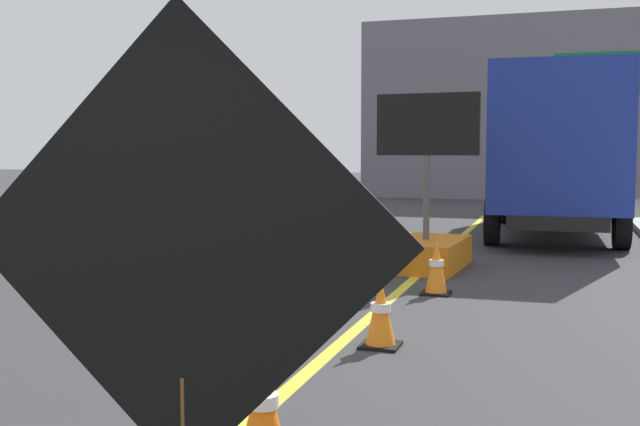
{
  "coord_description": "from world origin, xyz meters",
  "views": [
    {
      "loc": [
        1.93,
        0.63,
        1.82
      ],
      "look_at": [
        0.29,
        5.7,
        1.37
      ],
      "focal_mm": 41.47,
      "sensor_mm": 36.0,
      "label": 1
    }
  ],
  "objects_px": {
    "pickup_car": "(285,219)",
    "traffic_cone_near_sign": "(263,409)",
    "traffic_cone_mid_lane": "(381,313)",
    "traffic_cone_far_lane": "(436,267)",
    "arrow_board_trailer": "(426,237)",
    "highway_guide_sign": "(619,97)",
    "roadwork_sign": "(182,255)",
    "box_truck": "(555,150)"
  },
  "relations": [
    {
      "from": "roadwork_sign",
      "to": "traffic_cone_far_lane",
      "type": "bearing_deg",
      "value": 91.94
    },
    {
      "from": "traffic_cone_near_sign",
      "to": "traffic_cone_far_lane",
      "type": "distance_m",
      "value": 5.33
    },
    {
      "from": "traffic_cone_mid_lane",
      "to": "traffic_cone_near_sign",
      "type": "bearing_deg",
      "value": -92.17
    },
    {
      "from": "highway_guide_sign",
      "to": "traffic_cone_far_lane",
      "type": "bearing_deg",
      "value": -101.9
    },
    {
      "from": "pickup_car",
      "to": "traffic_cone_mid_lane",
      "type": "relative_size",
      "value": 7.86
    },
    {
      "from": "arrow_board_trailer",
      "to": "roadwork_sign",
      "type": "bearing_deg",
      "value": -85.44
    },
    {
      "from": "box_truck",
      "to": "traffic_cone_near_sign",
      "type": "bearing_deg",
      "value": -97.14
    },
    {
      "from": "arrow_board_trailer",
      "to": "highway_guide_sign",
      "type": "relative_size",
      "value": 0.54
    },
    {
      "from": "roadwork_sign",
      "to": "arrow_board_trailer",
      "type": "distance_m",
      "value": 9.22
    },
    {
      "from": "pickup_car",
      "to": "highway_guide_sign",
      "type": "height_order",
      "value": "highway_guide_sign"
    },
    {
      "from": "roadwork_sign",
      "to": "traffic_cone_mid_lane",
      "type": "distance_m",
      "value": 4.54
    },
    {
      "from": "pickup_car",
      "to": "traffic_cone_near_sign",
      "type": "xyz_separation_m",
      "value": [
        2.65,
        -7.44,
        -0.41
      ]
    },
    {
      "from": "traffic_cone_mid_lane",
      "to": "pickup_car",
      "type": "bearing_deg",
      "value": 119.76
    },
    {
      "from": "arrow_board_trailer",
      "to": "traffic_cone_mid_lane",
      "type": "bearing_deg",
      "value": -85.24
    },
    {
      "from": "roadwork_sign",
      "to": "box_truck",
      "type": "xyz_separation_m",
      "value": [
        1.13,
        14.24,
        0.37
      ]
    },
    {
      "from": "highway_guide_sign",
      "to": "traffic_cone_mid_lane",
      "type": "distance_m",
      "value": 18.11
    },
    {
      "from": "roadwork_sign",
      "to": "arrow_board_trailer",
      "type": "xyz_separation_m",
      "value": [
        -0.73,
        9.13,
        -0.99
      ]
    },
    {
      "from": "traffic_cone_near_sign",
      "to": "traffic_cone_far_lane",
      "type": "bearing_deg",
      "value": 87.94
    },
    {
      "from": "pickup_car",
      "to": "highway_guide_sign",
      "type": "relative_size",
      "value": 1.03
    },
    {
      "from": "highway_guide_sign",
      "to": "traffic_cone_mid_lane",
      "type": "xyz_separation_m",
      "value": [
        -3.22,
        -17.55,
        -3.1
      ]
    },
    {
      "from": "pickup_car",
      "to": "traffic_cone_near_sign",
      "type": "bearing_deg",
      "value": -70.39
    },
    {
      "from": "arrow_board_trailer",
      "to": "traffic_cone_near_sign",
      "type": "relative_size",
      "value": 4.53
    },
    {
      "from": "roadwork_sign",
      "to": "pickup_car",
      "type": "relative_size",
      "value": 0.45
    },
    {
      "from": "traffic_cone_far_lane",
      "to": "traffic_cone_mid_lane",
      "type": "bearing_deg",
      "value": -91.97
    },
    {
      "from": "box_truck",
      "to": "traffic_cone_near_sign",
      "type": "distance_m",
      "value": 12.68
    },
    {
      "from": "traffic_cone_mid_lane",
      "to": "traffic_cone_far_lane",
      "type": "relative_size",
      "value": 0.93
    },
    {
      "from": "roadwork_sign",
      "to": "highway_guide_sign",
      "type": "height_order",
      "value": "highway_guide_sign"
    },
    {
      "from": "pickup_car",
      "to": "traffic_cone_near_sign",
      "type": "distance_m",
      "value": 7.9
    },
    {
      "from": "traffic_cone_near_sign",
      "to": "traffic_cone_mid_lane",
      "type": "height_order",
      "value": "traffic_cone_mid_lane"
    },
    {
      "from": "roadwork_sign",
      "to": "traffic_cone_far_lane",
      "type": "height_order",
      "value": "roadwork_sign"
    },
    {
      "from": "highway_guide_sign",
      "to": "traffic_cone_mid_lane",
      "type": "bearing_deg",
      "value": -100.4
    },
    {
      "from": "highway_guide_sign",
      "to": "box_truck",
      "type": "bearing_deg",
      "value": -102.87
    },
    {
      "from": "arrow_board_trailer",
      "to": "traffic_cone_far_lane",
      "type": "xyz_separation_m",
      "value": [
        0.49,
        -2.06,
        -0.13
      ]
    },
    {
      "from": "traffic_cone_near_sign",
      "to": "traffic_cone_mid_lane",
      "type": "bearing_deg",
      "value": 87.83
    },
    {
      "from": "arrow_board_trailer",
      "to": "box_truck",
      "type": "xyz_separation_m",
      "value": [
        1.86,
        5.11,
        1.36
      ]
    },
    {
      "from": "traffic_cone_mid_lane",
      "to": "arrow_board_trailer",
      "type": "bearing_deg",
      "value": 94.76
    },
    {
      "from": "traffic_cone_near_sign",
      "to": "pickup_car",
      "type": "bearing_deg",
      "value": 109.61
    },
    {
      "from": "arrow_board_trailer",
      "to": "box_truck",
      "type": "relative_size",
      "value": 0.37
    },
    {
      "from": "arrow_board_trailer",
      "to": "pickup_car",
      "type": "distance_m",
      "value": 2.36
    },
    {
      "from": "roadwork_sign",
      "to": "highway_guide_sign",
      "type": "bearing_deg",
      "value": 82.49
    },
    {
      "from": "roadwork_sign",
      "to": "box_truck",
      "type": "relative_size",
      "value": 0.32
    },
    {
      "from": "arrow_board_trailer",
      "to": "traffic_cone_mid_lane",
      "type": "height_order",
      "value": "arrow_board_trailer"
    }
  ]
}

